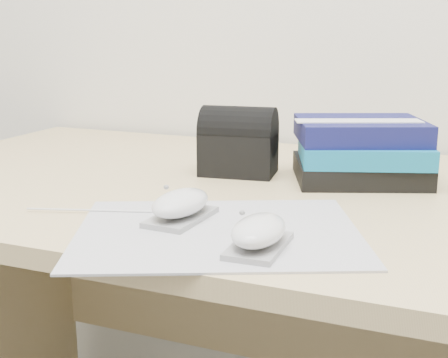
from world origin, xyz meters
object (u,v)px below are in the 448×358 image
at_px(book_stack, 361,151).
at_px(pouch, 239,141).
at_px(mouse_front, 259,233).
at_px(desk, 307,304).
at_px(mouse_rear, 181,205).

height_order(book_stack, pouch, pouch).
distance_m(mouse_front, book_stack, 0.41).
height_order(desk, mouse_front, mouse_front).
xyz_separation_m(desk, pouch, (-0.14, 0.01, 0.30)).
distance_m(desk, pouch, 0.33).
relative_size(mouse_rear, pouch, 0.82).
relative_size(book_stack, pouch, 1.86).
xyz_separation_m(mouse_front, book_stack, (0.05, 0.41, 0.03)).
height_order(desk, pouch, pouch).
distance_m(desk, mouse_rear, 0.41).
height_order(mouse_rear, pouch, pouch).
distance_m(book_stack, pouch, 0.22).
bearing_deg(pouch, book_stack, 9.10).
height_order(mouse_rear, book_stack, book_stack).
height_order(desk, mouse_rear, mouse_rear).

